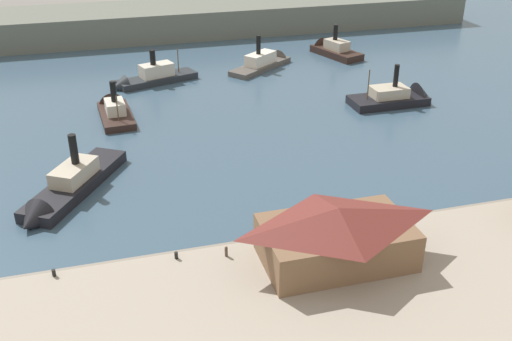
{
  "coord_description": "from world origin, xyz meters",
  "views": [
    {
      "loc": [
        -23.56,
        -65.35,
        43.78
      ],
      "look_at": [
        -1.46,
        13.41,
        2.0
      ],
      "focal_mm": 41.67,
      "sensor_mm": 36.0,
      "label": 1
    }
  ],
  "objects": [
    {
      "name": "ferry_departing_north",
      "position": [
        -29.94,
        16.2,
        1.36
      ],
      "size": [
        17.23,
        23.48,
        10.34
      ],
      "color": "black",
      "rests_on": "ground"
    },
    {
      "name": "ferry_mid_harbor",
      "position": [
        -20.83,
        48.04,
        1.15
      ],
      "size": [
        6.68,
        15.82,
        9.61
      ],
      "color": "black",
      "rests_on": "ground"
    },
    {
      "name": "ferry_moored_east",
      "position": [
        17.36,
        71.02,
        1.28
      ],
      "size": [
        19.19,
        16.25,
        10.06
      ],
      "color": "#514C47",
      "rests_on": "ground"
    },
    {
      "name": "pedestrian_near_west_shed",
      "position": [
        -10.81,
        -6.38,
        1.89
      ],
      "size": [
        0.37,
        0.37,
        1.51
      ],
      "color": "#4C3D33",
      "rests_on": "quay_promenade"
    },
    {
      "name": "quay_promenade",
      "position": [
        0.0,
        -22.0,
        0.6
      ],
      "size": [
        110.0,
        36.0,
        1.2
      ],
      "primitive_type": "cube",
      "color": "#9E9384",
      "rests_on": "ground"
    },
    {
      "name": "mooring_post_center_east",
      "position": [
        -31.1,
        -4.84,
        1.65
      ],
      "size": [
        0.44,
        0.44,
        0.9
      ],
      "primitive_type": "cylinder",
      "color": "black",
      "rests_on": "quay_promenade"
    },
    {
      "name": "mooring_post_center_west",
      "position": [
        -16.8,
        -5.23,
        1.65
      ],
      "size": [
        0.44,
        0.44,
        0.9
      ],
      "primitive_type": "cylinder",
      "color": "black",
      "rests_on": "quay_promenade"
    },
    {
      "name": "ferry_approaching_east",
      "position": [
        36.88,
        76.57,
        1.39
      ],
      "size": [
        10.46,
        16.95,
        9.8
      ],
      "color": "black",
      "rests_on": "ground"
    },
    {
      "name": "ferry_near_quay",
      "position": [
        36.44,
        38.89,
        1.29
      ],
      "size": [
        17.53,
        7.12,
        10.65
      ],
      "color": "black",
      "rests_on": "ground"
    },
    {
      "name": "ferry_outer_harbor",
      "position": [
        -12.2,
        65.24,
        1.43
      ],
      "size": [
        20.5,
        10.84,
        9.27
      ],
      "color": "#23282D",
      "rests_on": "ground"
    },
    {
      "name": "ground_plane",
      "position": [
        0.0,
        0.0,
        0.0
      ],
      "size": [
        320.0,
        320.0,
        0.0
      ],
      "primitive_type": "plane",
      "color": "#385166"
    },
    {
      "name": "seawall_edge",
      "position": [
        0.0,
        -3.6,
        0.5
      ],
      "size": [
        110.0,
        0.8,
        1.0
      ],
      "primitive_type": "cube",
      "color": "gray",
      "rests_on": "ground"
    },
    {
      "name": "far_headland",
      "position": [
        0.0,
        110.0,
        4.0
      ],
      "size": [
        180.0,
        24.0,
        8.0
      ],
      "primitive_type": "cube",
      "color": "#60665B",
      "rests_on": "ground"
    },
    {
      "name": "ferry_shed_east_terminal",
      "position": [
        1.8,
        -10.6,
        4.87
      ],
      "size": [
        18.03,
        11.08,
        7.23
      ],
      "color": "brown",
      "rests_on": "quay_promenade"
    }
  ]
}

